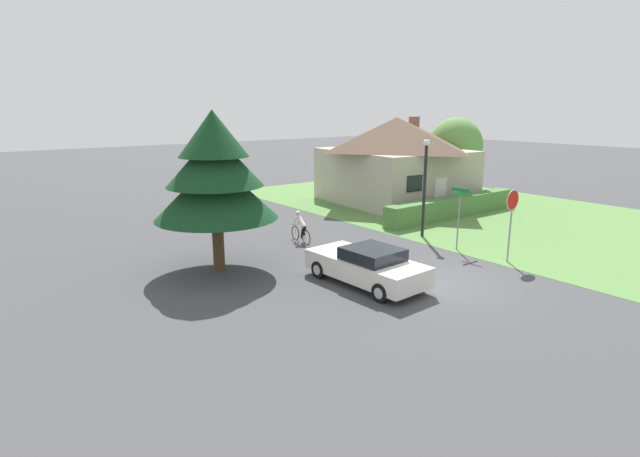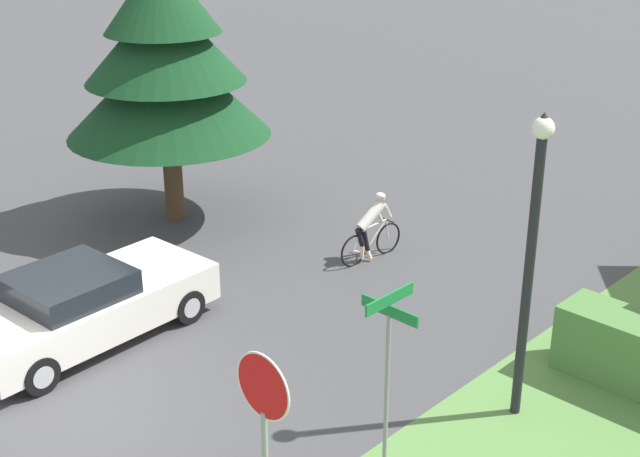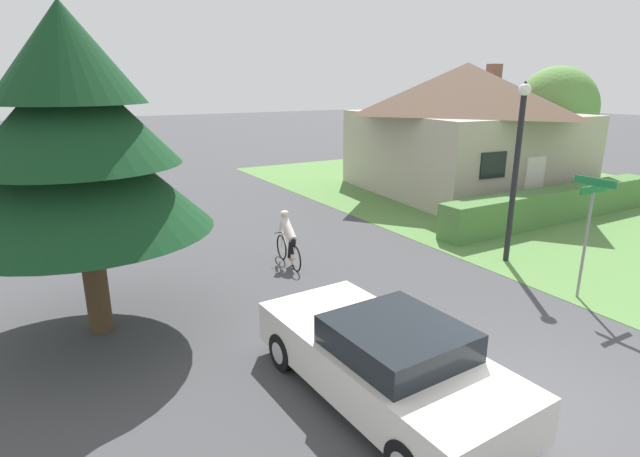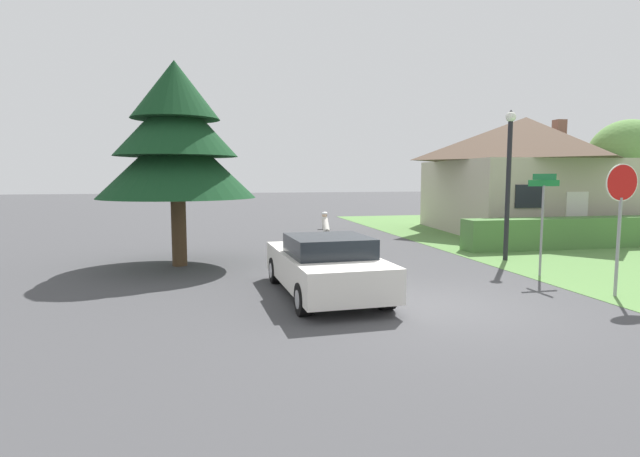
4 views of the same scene
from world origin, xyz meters
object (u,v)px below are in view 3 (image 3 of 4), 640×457
object	(u,v)px
street_name_sign	(590,216)
deciduous_tree_right	(555,109)
sedan_left_lane	(385,360)
street_lamp	(517,158)
cyclist	(288,240)
cottage_house	(463,126)
conifer_tall_near	(76,138)

from	to	relation	value
street_name_sign	deciduous_tree_right	distance (m)	14.23
sedan_left_lane	street_lamp	bearing A→B (deg)	-66.41
cyclist	street_lamp	bearing A→B (deg)	-112.11
street_lamp	street_name_sign	bearing A→B (deg)	-102.64
sedan_left_lane	street_name_sign	distance (m)	6.12
cottage_house	cyclist	xyz separation A→B (m)	(-10.62, -4.54, -2.09)
street_name_sign	conifer_tall_near	world-z (taller)	conifer_tall_near
sedan_left_lane	street_name_sign	world-z (taller)	street_name_sign
cottage_house	street_lamp	xyz separation A→B (m)	(-5.50, -7.19, -0.02)
street_lamp	street_name_sign	world-z (taller)	street_lamp
cottage_house	conifer_tall_near	size ratio (longest dim) A/B	1.58
sedan_left_lane	conifer_tall_near	size ratio (longest dim) A/B	0.77
cottage_house	deciduous_tree_right	distance (m)	5.08
sedan_left_lane	street_lamp	xyz separation A→B (m)	(6.49, 3.19, 2.09)
cottage_house	conifer_tall_near	xyz separation A→B (m)	(-15.33, -5.91, 0.87)
cyclist	street_lamp	xyz separation A→B (m)	(5.12, -2.65, 2.06)
cyclist	conifer_tall_near	distance (m)	5.72
cottage_house	sedan_left_lane	size ratio (longest dim) A/B	2.07
sedan_left_lane	cyclist	xyz separation A→B (m)	(1.37, 5.84, 0.03)
cottage_house	sedan_left_lane	distance (m)	16.00
cyclist	deciduous_tree_right	bearing A→B (deg)	-71.01
cyclist	deciduous_tree_right	distance (m)	16.30
cyclist	conifer_tall_near	bearing A→B (deg)	111.46
cottage_house	street_name_sign	distance (m)	11.36
cyclist	deciduous_tree_right	size ratio (longest dim) A/B	0.32
cottage_house	street_lamp	world-z (taller)	cottage_house
deciduous_tree_right	cyclist	bearing A→B (deg)	-166.27
conifer_tall_near	cottage_house	bearing A→B (deg)	21.07
conifer_tall_near	deciduous_tree_right	xyz separation A→B (m)	(20.32, 5.18, -0.28)
cottage_house	street_lamp	distance (m)	9.05
street_lamp	conifer_tall_near	bearing A→B (deg)	172.55
sedan_left_lane	conifer_tall_near	world-z (taller)	conifer_tall_near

